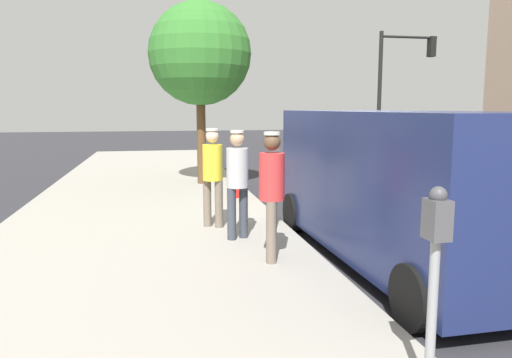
{
  "coord_description": "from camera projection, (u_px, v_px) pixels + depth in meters",
  "views": [
    {
      "loc": [
        3.21,
        8.26,
        2.2
      ],
      "look_at": [
        1.65,
        0.48,
        1.05
      ],
      "focal_mm": 34.62,
      "sensor_mm": 36.0,
      "label": 1
    }
  ],
  "objects": [
    {
      "name": "sidewalk_slab",
      "position": [
        142.0,
        236.0,
        8.26
      ],
      "size": [
        5.0,
        32.0,
        0.15
      ],
      "primitive_type": "cube",
      "color": "#9E998E",
      "rests_on": "ground"
    },
    {
      "name": "ground_plane",
      "position": [
        340.0,
        230.0,
        8.95
      ],
      "size": [
        80.0,
        80.0,
        0.0
      ],
      "primitive_type": "plane",
      "color": "#2D2D33"
    },
    {
      "name": "pedestrian_in_gray",
      "position": [
        237.0,
        177.0,
        7.66
      ],
      "size": [
        0.34,
        0.34,
        1.7
      ],
      "color": "#383D47",
      "rests_on": "sidewalk_slab"
    },
    {
      "name": "pedestrian_in_yellow",
      "position": [
        213.0,
        171.0,
        8.43
      ],
      "size": [
        0.34,
        0.34,
        1.7
      ],
      "color": "#726656",
      "rests_on": "sidewalk_slab"
    },
    {
      "name": "fire_hydrant",
      "position": [
        236.0,
        179.0,
        11.32
      ],
      "size": [
        0.24,
        0.24,
        0.86
      ],
      "color": "red",
      "rests_on": "sidewalk_slab"
    },
    {
      "name": "street_tree",
      "position": [
        200.0,
        54.0,
        13.02
      ],
      "size": [
        2.72,
        2.72,
        4.82
      ],
      "color": "brown",
      "rests_on": "sidewalk_slab"
    },
    {
      "name": "parking_meter_near",
      "position": [
        274.0,
        171.0,
        8.05
      ],
      "size": [
        0.14,
        0.18,
        1.52
      ],
      "color": "gray",
      "rests_on": "sidewalk_slab"
    },
    {
      "name": "traffic_light_corner",
      "position": [
        399.0,
        75.0,
        19.88
      ],
      "size": [
        2.48,
        0.42,
        5.2
      ],
      "color": "black",
      "rests_on": "ground"
    },
    {
      "name": "parked_van",
      "position": [
        401.0,
        182.0,
        6.96
      ],
      "size": [
        2.22,
        5.24,
        2.15
      ],
      "color": "navy",
      "rests_on": "ground"
    },
    {
      "name": "pedestrian_in_red",
      "position": [
        272.0,
        188.0,
        6.53
      ],
      "size": [
        0.34,
        0.35,
        1.74
      ],
      "color": "#726656",
      "rests_on": "sidewalk_slab"
    },
    {
      "name": "parking_meter_far",
      "position": [
        435.0,
        256.0,
        3.41
      ],
      "size": [
        0.14,
        0.18,
        1.52
      ],
      "color": "gray",
      "rests_on": "sidewalk_slab"
    }
  ]
}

